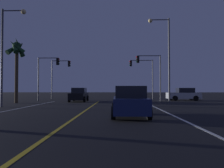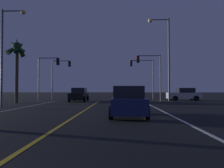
% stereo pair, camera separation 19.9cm
% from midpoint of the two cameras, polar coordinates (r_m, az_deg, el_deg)
% --- Properties ---
extents(lane_edge_right, '(0.16, 31.38, 0.01)m').
position_cam_midpoint_polar(lane_edge_right, '(10.54, 19.59, -9.68)').
color(lane_edge_right, silver).
rests_on(lane_edge_right, ground).
extents(lane_center_divider, '(0.16, 31.38, 0.01)m').
position_cam_midpoint_polar(lane_center_divider, '(10.31, -11.50, -9.92)').
color(lane_center_divider, gold).
rests_on(lane_center_divider, ground).
extents(car_crossing_side, '(4.30, 2.02, 1.70)m').
position_cam_midpoint_polar(car_crossing_side, '(29.53, 19.46, -2.72)').
color(car_crossing_side, black).
rests_on(car_crossing_side, ground).
extents(car_lead_same_lane, '(2.02, 4.30, 1.70)m').
position_cam_midpoint_polar(car_lead_same_lane, '(11.73, 4.86, -4.89)').
color(car_lead_same_lane, black).
rests_on(car_lead_same_lane, ground).
extents(car_oncoming, '(2.02, 4.30, 1.70)m').
position_cam_midpoint_polar(car_oncoming, '(26.09, -8.85, -2.97)').
color(car_oncoming, black).
rests_on(car_oncoming, ground).
extents(traffic_light_near_right, '(3.12, 0.36, 5.81)m').
position_cam_midpoint_polar(traffic_light_near_right, '(26.57, 10.42, 4.56)').
color(traffic_light_near_right, '#4C4C51').
rests_on(traffic_light_near_right, ground).
extents(traffic_light_near_left, '(2.79, 0.36, 5.57)m').
position_cam_midpoint_polar(traffic_light_near_left, '(27.68, -16.90, 3.98)').
color(traffic_light_near_left, '#4C4C51').
rests_on(traffic_light_near_left, ground).
extents(traffic_light_far_right, '(3.64, 0.36, 5.99)m').
position_cam_midpoint_polar(traffic_light_far_right, '(31.98, 8.51, 3.82)').
color(traffic_light_far_right, '#4C4C51').
rests_on(traffic_light_far_right, ground).
extents(traffic_light_far_left, '(2.98, 0.36, 5.96)m').
position_cam_midpoint_polar(traffic_light_far_left, '(32.93, -13.75, 3.59)').
color(traffic_light_far_left, '#4C4C51').
rests_on(traffic_light_far_left, ground).
extents(street_lamp_left_mid, '(2.15, 0.44, 8.50)m').
position_cam_midpoint_polar(street_lamp_left_mid, '(20.35, -26.71, 9.54)').
color(street_lamp_left_mid, '#4C4C51').
rests_on(street_lamp_left_mid, ground).
extents(street_lamp_right_far, '(2.24, 0.44, 8.93)m').
position_cam_midpoint_polar(street_lamp_right_far, '(22.39, 14.49, 9.06)').
color(street_lamp_right_far, '#4C4C51').
rests_on(street_lamp_right_far, ground).
extents(palm_tree_left_mid, '(2.06, 2.20, 7.21)m').
position_cam_midpoint_polar(palm_tree_left_mid, '(25.34, -24.53, 8.02)').
color(palm_tree_left_mid, '#473826').
rests_on(palm_tree_left_mid, ground).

